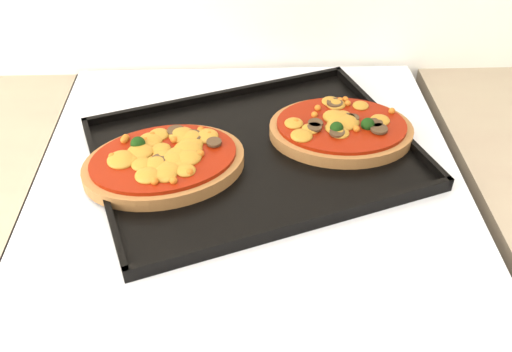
{
  "coord_description": "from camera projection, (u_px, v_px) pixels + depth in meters",
  "views": [
    {
      "loc": [
        -0.02,
        1.09,
        1.41
      ],
      "look_at": [
        -0.01,
        1.68,
        0.92
      ],
      "focal_mm": 40.0,
      "sensor_mm": 36.0,
      "label": 1
    }
  ],
  "objects": [
    {
      "name": "baking_tray",
      "position": [
        255.0,
        152.0,
        0.8
      ],
      "size": [
        0.52,
        0.45,
        0.02
      ],
      "primitive_type": "cube",
      "rotation": [
        0.0,
        0.0,
        0.34
      ],
      "color": "black",
      "rests_on": "stove"
    },
    {
      "name": "pizza_right",
      "position": [
        341.0,
        128.0,
        0.83
      ],
      "size": [
        0.22,
        0.17,
        0.03
      ],
      "primitive_type": null,
      "rotation": [
        0.0,
        0.0,
        -0.07
      ],
      "color": "olive",
      "rests_on": "baking_tray"
    },
    {
      "name": "pizza_left",
      "position": [
        164.0,
        161.0,
        0.77
      ],
      "size": [
        0.25,
        0.21,
        0.03
      ],
      "primitive_type": null,
      "rotation": [
        0.0,
        0.0,
        0.28
      ],
      "color": "olive",
      "rests_on": "baking_tray"
    }
  ]
}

